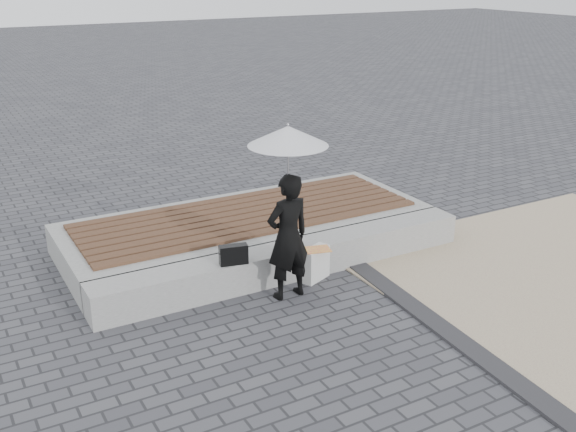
% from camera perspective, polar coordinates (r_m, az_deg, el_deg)
% --- Properties ---
extents(ground, '(80.00, 80.00, 0.00)m').
position_cam_1_polar(ground, '(7.30, 6.37, -9.68)').
color(ground, '#46464B').
rests_on(ground, ground).
extents(edging_band, '(0.61, 5.20, 0.04)m').
position_cam_1_polar(edging_band, '(7.38, 13.48, -9.63)').
color(edging_band, '#2C2C2E').
rests_on(edging_band, ground).
extents(seating_ledge, '(5.00, 0.45, 0.40)m').
position_cam_1_polar(seating_ledge, '(8.41, 0.12, -3.75)').
color(seating_ledge, '#AFAEAA').
rests_on(seating_ledge, ground).
extents(timber_platform, '(5.00, 2.00, 0.40)m').
position_cam_1_polar(timber_platform, '(9.39, -3.47, -1.11)').
color(timber_platform, '#A4A5A0').
rests_on(timber_platform, ground).
extents(timber_decking, '(4.60, 1.60, 0.04)m').
position_cam_1_polar(timber_decking, '(9.31, -3.50, 0.15)').
color(timber_decking, brown).
rests_on(timber_decking, timber_platform).
extents(woman, '(0.57, 0.40, 1.49)m').
position_cam_1_polar(woman, '(7.67, 0.00, -1.77)').
color(woman, black).
rests_on(woman, ground).
extents(parasol, '(0.88, 0.88, 1.13)m').
position_cam_1_polar(parasol, '(7.30, 0.00, 6.77)').
color(parasol, '#AAAAAF').
rests_on(parasol, ground).
extents(handbag, '(0.35, 0.18, 0.23)m').
position_cam_1_polar(handbag, '(7.81, -4.61, -3.26)').
color(handbag, black).
rests_on(handbag, seating_ledge).
extents(canvas_tote, '(0.43, 0.31, 0.41)m').
position_cam_1_polar(canvas_tote, '(8.30, 2.30, -4.04)').
color(canvas_tote, silver).
rests_on(canvas_tote, ground).
extents(magazine, '(0.35, 0.30, 0.01)m').
position_cam_1_polar(magazine, '(8.18, 2.51, -2.82)').
color(magazine, red).
rests_on(magazine, canvas_tote).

